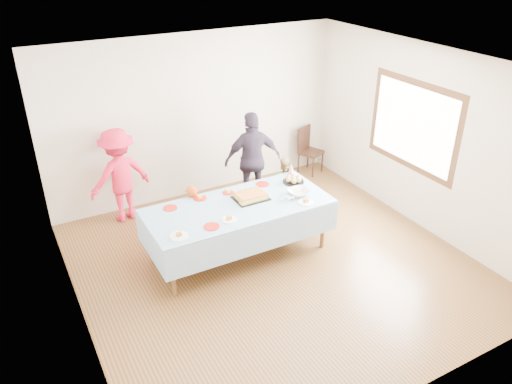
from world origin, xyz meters
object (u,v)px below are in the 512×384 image
at_px(dining_chair, 308,147).
at_px(party_table, 238,209).
at_px(birthday_cake, 251,196).
at_px(adult_left, 120,175).

bearing_deg(dining_chair, party_table, -165.18).
bearing_deg(birthday_cake, party_table, -160.46).
xyz_separation_m(party_table, adult_left, (-1.13, 1.75, 0.02)).
height_order(birthday_cake, dining_chair, dining_chair).
bearing_deg(adult_left, dining_chair, 170.00).
distance_m(birthday_cake, adult_left, 2.16).
distance_m(dining_chair, adult_left, 3.51).
height_order(party_table, adult_left, adult_left).
relative_size(party_table, adult_left, 1.68).
bearing_deg(party_table, dining_chair, 37.52).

